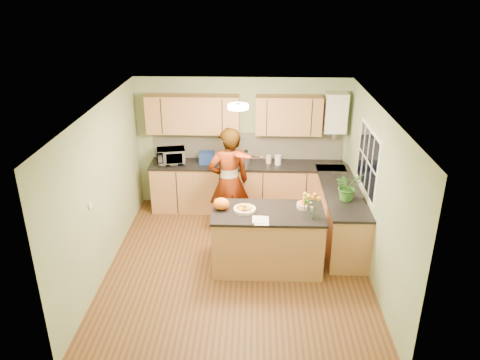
{
  "coord_description": "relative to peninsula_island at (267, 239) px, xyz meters",
  "views": [
    {
      "loc": [
        0.25,
        -6.22,
        4.15
      ],
      "look_at": [
        0.02,
        0.5,
        1.23
      ],
      "focal_mm": 35.0,
      "sensor_mm": 36.0,
      "label": 1
    }
  ],
  "objects": [
    {
      "name": "ceiling_lamp",
      "position": [
        -0.46,
        0.33,
        1.98
      ],
      "size": [
        0.3,
        0.3,
        0.07
      ],
      "color": "#FFEABF",
      "rests_on": "ceiling"
    },
    {
      "name": "back_counter",
      "position": [
        -0.36,
        1.98,
        -0.01
      ],
      "size": [
        3.64,
        0.62,
        0.94
      ],
      "color": "#B07946",
      "rests_on": "floor"
    },
    {
      "name": "orange_bag",
      "position": [
        -0.7,
        0.05,
        0.57
      ],
      "size": [
        0.26,
        0.23,
        0.18
      ],
      "primitive_type": "ellipsoid",
      "rotation": [
        0.0,
        0.0,
        0.1
      ],
      "color": "orange",
      "rests_on": "peninsula_island"
    },
    {
      "name": "peninsula_island",
      "position": [
        0.0,
        0.0,
        0.0
      ],
      "size": [
        1.67,
        0.86,
        0.96
      ],
      "color": "#B07946",
      "rests_on": "floor"
    },
    {
      "name": "light_switch",
      "position": [
        -2.44,
        -0.57,
        0.82
      ],
      "size": [
        0.02,
        0.09,
        0.09
      ],
      "primitive_type": "cube",
      "color": "white",
      "rests_on": "wall_left"
    },
    {
      "name": "jar_white",
      "position": [
        0.22,
        1.96,
        0.55
      ],
      "size": [
        0.14,
        0.14,
        0.18
      ],
      "primitive_type": "cylinder",
      "rotation": [
        0.0,
        0.0,
        -0.17
      ],
      "color": "white",
      "rests_on": "back_counter"
    },
    {
      "name": "floor",
      "position": [
        -0.46,
        0.03,
        -0.48
      ],
      "size": [
        4.5,
        4.5,
        0.0
      ],
      "primitive_type": "plane",
      "color": "#512F17",
      "rests_on": "ground"
    },
    {
      "name": "blue_box",
      "position": [
        -1.11,
        1.98,
        0.57
      ],
      "size": [
        0.28,
        0.2,
        0.22
      ],
      "primitive_type": "cube",
      "rotation": [
        0.0,
        0.0,
        0.01
      ],
      "color": "navy",
      "rests_on": "back_counter"
    },
    {
      "name": "upper_cabinets",
      "position": [
        -0.63,
        2.11,
        1.37
      ],
      "size": [
        3.2,
        0.34,
        0.7
      ],
      "color": "#B07946",
      "rests_on": "wall_back"
    },
    {
      "name": "wall_back",
      "position": [
        -0.46,
        2.28,
        0.77
      ],
      "size": [
        4.0,
        0.02,
        2.5
      ],
      "primitive_type": "cube",
      "color": "gray",
      "rests_on": "floor"
    },
    {
      "name": "violinist",
      "position": [
        -0.64,
        1.05,
        0.48
      ],
      "size": [
        0.81,
        0.64,
        1.93
      ],
      "primitive_type": "imported",
      "rotation": [
        0.0,
        0.0,
        3.43
      ],
      "color": "tan",
      "rests_on": "floor"
    },
    {
      "name": "jar_cream",
      "position": [
        0.05,
        2.03,
        0.54
      ],
      "size": [
        0.12,
        0.12,
        0.15
      ],
      "primitive_type": "cylinder",
      "rotation": [
        0.0,
        0.0,
        0.25
      ],
      "color": "beige",
      "rests_on": "back_counter"
    },
    {
      "name": "right_counter",
      "position": [
        1.24,
        0.88,
        -0.01
      ],
      "size": [
        0.62,
        2.24,
        0.94
      ],
      "color": "#B07946",
      "rests_on": "floor"
    },
    {
      "name": "violin",
      "position": [
        -0.44,
        0.83,
        1.06
      ],
      "size": [
        0.6,
        0.52,
        0.15
      ],
      "primitive_type": null,
      "rotation": [
        0.17,
        0.0,
        -0.61
      ],
      "color": "#561805",
      "rests_on": "violinist"
    },
    {
      "name": "wall_left",
      "position": [
        -2.46,
        0.03,
        0.77
      ],
      "size": [
        0.02,
        4.5,
        2.5
      ],
      "primitive_type": "cube",
      "color": "gray",
      "rests_on": "floor"
    },
    {
      "name": "wall_right",
      "position": [
        1.54,
        0.03,
        0.77
      ],
      "size": [
        0.02,
        4.5,
        2.5
      ],
      "primitive_type": "cube",
      "color": "gray",
      "rests_on": "floor"
    },
    {
      "name": "wall_front",
      "position": [
        -0.46,
        -2.22,
        0.77
      ],
      "size": [
        4.0,
        0.02,
        2.5
      ],
      "primitive_type": "cube",
      "color": "gray",
      "rests_on": "floor"
    },
    {
      "name": "orange_bowl",
      "position": [
        0.55,
        0.15,
        0.54
      ],
      "size": [
        0.23,
        0.23,
        0.14
      ],
      "color": "beige",
      "rests_on": "peninsula_island"
    },
    {
      "name": "boiler",
      "position": [
        1.24,
        2.12,
        1.42
      ],
      "size": [
        0.4,
        0.3,
        0.86
      ],
      "color": "white",
      "rests_on": "wall_back"
    },
    {
      "name": "fruit_dish",
      "position": [
        -0.35,
        -0.0,
        0.53
      ],
      "size": [
        0.33,
        0.33,
        0.12
      ],
      "color": "beige",
      "rests_on": "peninsula_island"
    },
    {
      "name": "flower_vase",
      "position": [
        0.6,
        -0.18,
        0.79
      ],
      "size": [
        0.25,
        0.25,
        0.47
      ],
      "rotation": [
        0.0,
        0.0,
        -0.02
      ],
      "color": "silver",
      "rests_on": "peninsula_island"
    },
    {
      "name": "window_right",
      "position": [
        1.54,
        0.63,
        1.07
      ],
      "size": [
        0.01,
        1.3,
        1.05
      ],
      "color": "white",
      "rests_on": "wall_right"
    },
    {
      "name": "potted_plant",
      "position": [
        1.24,
        0.49,
        0.69
      ],
      "size": [
        0.52,
        0.5,
        0.46
      ],
      "primitive_type": "imported",
      "rotation": [
        0.0,
        0.0,
        0.42
      ],
      "color": "#306A23",
      "rests_on": "right_counter"
    },
    {
      "name": "kettle",
      "position": [
        -0.38,
        2.01,
        0.58
      ],
      "size": [
        0.16,
        0.16,
        0.3
      ],
      "rotation": [
        0.0,
        0.0,
        0.36
      ],
      "color": "silver",
      "rests_on": "back_counter"
    },
    {
      "name": "microwave",
      "position": [
        -1.78,
        1.96,
        0.6
      ],
      "size": [
        0.57,
        0.45,
        0.28
      ],
      "primitive_type": "imported",
      "rotation": [
        0.0,
        0.0,
        0.2
      ],
      "color": "white",
      "rests_on": "back_counter"
    },
    {
      "name": "splashback",
      "position": [
        -0.36,
        2.26,
        0.72
      ],
      "size": [
        3.6,
        0.02,
        0.52
      ],
      "primitive_type": "cube",
      "color": "beige",
      "rests_on": "back_counter"
    },
    {
      "name": "ceiling",
      "position": [
        -0.46,
        0.03,
        2.02
      ],
      "size": [
        4.0,
        4.5,
        0.02
      ],
      "primitive_type": "cube",
      "color": "silver",
      "rests_on": "wall_back"
    },
    {
      "name": "papers",
      "position": [
        -0.1,
        -0.3,
        0.48
      ],
      "size": [
        0.2,
        0.28,
        0.01
      ],
      "primitive_type": "cube",
      "color": "white",
      "rests_on": "peninsula_island"
    }
  ]
}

